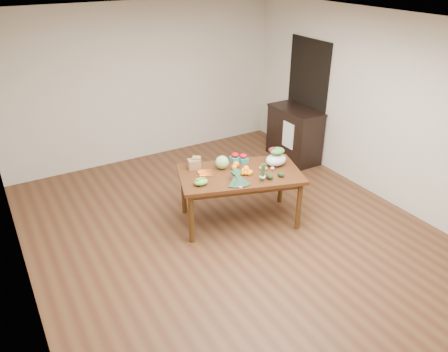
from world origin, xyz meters
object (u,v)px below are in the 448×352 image
dining_table (240,197)px  asparagus_bundle (263,172)px  cabinet (294,134)px  kale_bunch (239,179)px  paper_bag (194,163)px  cabbage (222,162)px  mandarin_cluster (246,170)px  salad_bag (276,158)px

dining_table → asparagus_bundle: size_ratio=6.44×
cabinet → kale_bunch: 2.67m
kale_bunch → paper_bag: bearing=129.8°
dining_table → paper_bag: paper_bag is taller
paper_bag → kale_bunch: (0.28, -0.69, 0.00)m
dining_table → cabinet: bearing=51.0°
cabbage → mandarin_cluster: 0.36m
paper_bag → salad_bag: salad_bag is taller
dining_table → cabbage: (-0.14, 0.23, 0.47)m
paper_bag → cabbage: size_ratio=1.20×
paper_bag → cabbage: bearing=-31.3°
cabinet → cabbage: bearing=-153.5°
dining_table → salad_bag: 0.74m
cabinet → paper_bag: 2.59m
asparagus_bundle → dining_table: bearing=127.4°
paper_bag → asparagus_bundle: size_ratio=0.88×
dining_table → mandarin_cluster: (0.05, -0.07, 0.42)m
cabbage → asparagus_bundle: size_ratio=0.73×
kale_bunch → salad_bag: bearing=34.0°
paper_bag → asparagus_bundle: bearing=-52.7°
dining_table → cabbage: 0.54m
paper_bag → asparagus_bundle: 0.97m
salad_bag → kale_bunch: bearing=-164.0°
asparagus_bundle → salad_bag: (0.42, 0.29, -0.01)m
kale_bunch → cabbage: bearing=102.8°
cabinet → asparagus_bundle: bearing=-138.5°
paper_bag → asparagus_bundle: (0.59, -0.77, 0.05)m
mandarin_cluster → asparagus_bundle: (0.07, -0.28, 0.08)m
kale_bunch → asparagus_bundle: 0.32m
dining_table → mandarin_cluster: 0.43m
asparagus_bundle → salad_bag: asparagus_bundle is taller
dining_table → cabinet: (1.96, 1.28, 0.10)m
kale_bunch → mandarin_cluster: bearing=57.5°
mandarin_cluster → dining_table: bearing=128.5°
mandarin_cluster → kale_bunch: bearing=-140.5°
cabinet → asparagus_bundle: asparagus_bundle is taller
cabbage → salad_bag: bearing=-22.6°
dining_table → kale_bunch: size_ratio=4.03×
mandarin_cluster → salad_bag: 0.50m
mandarin_cluster → asparagus_bundle: 0.30m
asparagus_bundle → cabinet: bearing=59.4°
asparagus_bundle → kale_bunch: bearing=-176.2°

